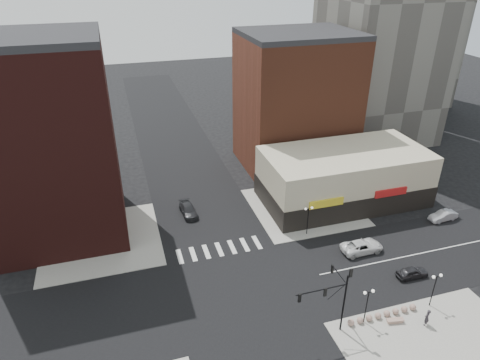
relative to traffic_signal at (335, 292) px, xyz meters
name	(u,v)px	position (x,y,z in m)	size (l,w,h in m)	color
ground	(238,292)	(-7.24, 7.83, -4.96)	(240.00, 240.00, 0.00)	black
road_ew	(238,292)	(-7.24, 7.83, -4.95)	(200.00, 14.00, 0.02)	black
road_ns	(238,292)	(-7.24, 7.83, -4.95)	(14.00, 200.00, 0.02)	black
sidewalk_nw	(102,240)	(-21.74, 22.33, -4.90)	(15.00, 15.00, 0.12)	gray
sidewalk_ne	(304,207)	(7.26, 22.33, -4.90)	(15.00, 15.00, 0.12)	gray
sidewalk_se	(445,357)	(8.76, -6.17, -4.90)	(18.00, 14.00, 0.12)	gray
building_nw	(48,146)	(-26.24, 26.33, 7.54)	(16.00, 15.00, 25.00)	#361311
building_ne_midrise	(296,104)	(11.76, 37.33, 6.04)	(18.00, 15.00, 22.00)	brown
building_ne_row	(343,180)	(13.76, 22.83, -1.66)	(24.20, 12.20, 8.00)	#BAB293
traffic_signal	(335,292)	(0.00, 0.00, 0.00)	(5.59, 3.09, 7.77)	black
street_lamp_se_a	(368,298)	(3.76, -0.17, -1.67)	(1.22, 0.32, 4.16)	black
street_lamp_se_b	(436,282)	(11.76, -0.17, -1.67)	(1.22, 0.32, 4.16)	black
street_lamp_ne	(308,214)	(4.76, 15.83, -1.67)	(1.22, 0.32, 4.16)	black
bollard_row	(382,315)	(5.94, -0.17, -4.51)	(8.02, 0.67, 0.67)	gray
white_suv	(362,246)	(9.86, 10.41, -4.21)	(2.50, 5.43, 1.51)	silver
dark_sedan_east	(412,272)	(12.90, 4.42, -4.32)	(1.52, 3.78, 1.29)	black
silver_sedan	(443,216)	(24.72, 13.48, -4.27)	(1.46, 4.19, 1.38)	#A9A8AD
dark_sedan_north	(188,210)	(-9.52, 25.45, -4.26)	(1.96, 4.83, 1.40)	black
pedestrian	(427,318)	(9.54, -2.33, -3.87)	(0.71, 0.46, 1.94)	#2A272C
stone_bench	(395,321)	(6.78, -1.17, -4.62)	(1.83, 0.85, 0.41)	#A07E6E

